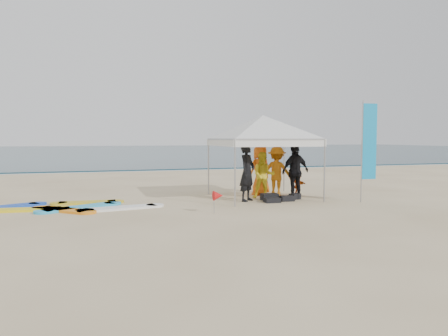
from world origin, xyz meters
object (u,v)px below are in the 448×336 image
at_px(marker_pennant, 218,196).
at_px(person_orange_b, 260,170).
at_px(surfboard_spread, 64,207).
at_px(person_black_b, 295,171).
at_px(person_yellow, 264,175).
at_px(person_seated, 298,184).
at_px(feather_flag, 369,143).
at_px(person_black_a, 247,172).
at_px(canopy_tent, 263,116).
at_px(person_orange_a, 277,172).

bearing_deg(marker_pennant, person_orange_b, 51.62).
bearing_deg(surfboard_spread, person_black_b, -0.99).
relative_size(person_yellow, person_orange_b, 0.88).
relative_size(person_orange_b, marker_pennant, 2.91).
bearing_deg(person_seated, surfboard_spread, 96.05).
distance_m(person_black_b, feather_flag, 2.61).
bearing_deg(person_yellow, person_orange_b, 94.93).
height_order(person_black_b, person_seated, person_black_b).
xyz_separation_m(person_black_a, feather_flag, (3.74, -1.38, 0.99)).
bearing_deg(marker_pennant, person_yellow, 45.34).
bearing_deg(person_orange_b, person_black_b, 104.69).
bearing_deg(canopy_tent, marker_pennant, -133.27).
relative_size(person_orange_a, person_seated, 2.07).
relative_size(person_black_a, surfboard_spread, 0.36).
bearing_deg(person_orange_b, canopy_tent, 57.85).
height_order(person_orange_a, person_seated, person_orange_a).
bearing_deg(surfboard_spread, feather_flag, -9.20).
bearing_deg(person_black_a, person_black_b, -42.35).
bearing_deg(person_black_b, person_yellow, -35.74).
bearing_deg(person_black_a, marker_pennant, -172.87).
distance_m(feather_flag, surfboard_spread, 9.88).
bearing_deg(person_black_a, person_yellow, -13.46).
distance_m(person_black_a, person_seated, 2.49).
xyz_separation_m(person_black_a, person_black_b, (1.80, 0.04, -0.02)).
distance_m(person_black_a, person_black_b, 1.80).
xyz_separation_m(person_black_b, person_orange_b, (-0.78, 1.31, -0.03)).
bearing_deg(marker_pennant, person_seated, 35.39).
relative_size(person_orange_b, surfboard_spread, 0.34).
xyz_separation_m(person_seated, feather_flag, (1.45, -2.19, 1.53)).
relative_size(person_yellow, canopy_tent, 0.37).
xyz_separation_m(person_seated, marker_pennant, (-3.89, -2.77, 0.06)).
relative_size(person_orange_a, person_black_b, 0.95).
xyz_separation_m(person_orange_a, marker_pennant, (-2.99, -2.65, -0.41)).
relative_size(person_orange_a, person_orange_b, 0.98).
distance_m(person_orange_b, canopy_tent, 2.12).
bearing_deg(person_seated, canopy_tent, 99.77).
bearing_deg(marker_pennant, person_orange_a, 41.51).
distance_m(marker_pennant, surfboard_spread, 4.75).
height_order(person_black_a, person_yellow, person_black_a).
height_order(person_orange_b, marker_pennant, person_orange_b).
xyz_separation_m(person_black_a, canopy_tent, (0.80, 0.59, 1.92)).
xyz_separation_m(marker_pennant, surfboard_spread, (-4.23, 2.12, -0.46)).
bearing_deg(feather_flag, person_seated, 123.44).
bearing_deg(canopy_tent, person_yellow, -98.79).
relative_size(person_yellow, person_black_b, 0.85).
distance_m(person_yellow, person_black_b, 1.11).
bearing_deg(canopy_tent, feather_flag, -33.87).
relative_size(feather_flag, marker_pennant, 5.24).
height_order(person_orange_a, surfboard_spread, person_orange_a).
height_order(canopy_tent, feather_flag, feather_flag).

